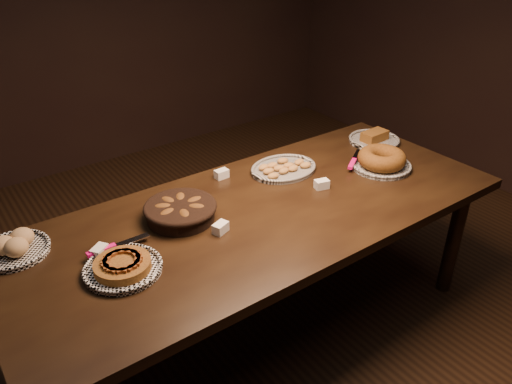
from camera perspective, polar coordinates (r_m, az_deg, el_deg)
ground at (r=2.81m, az=0.51°, el=-15.20°), size 5.00×5.00×0.00m
buffet_table at (r=2.38m, az=0.59°, el=-3.54°), size 2.40×1.00×0.75m
apple_tart_plate at (r=2.02m, az=-15.00°, el=-8.22°), size 0.33×0.31×0.06m
madeleine_platter at (r=2.68m, az=3.14°, el=2.73°), size 0.37×0.30×0.04m
bundt_cake_plate at (r=2.79m, az=14.13°, el=3.52°), size 0.37×0.38×0.10m
croissant_basket at (r=2.27m, az=-8.65°, el=-2.03°), size 0.40×0.40×0.08m
bread_roll_plate at (r=2.26m, az=-25.94°, el=-5.66°), size 0.29×0.29×0.09m
loaf_plate at (r=3.11m, az=13.35°, el=5.92°), size 0.30×0.30×0.07m
tent_cards at (r=2.43m, az=0.40°, el=-0.11°), size 1.75×0.48×0.04m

